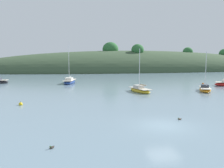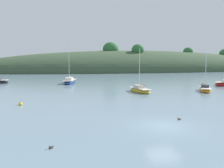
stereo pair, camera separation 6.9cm
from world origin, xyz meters
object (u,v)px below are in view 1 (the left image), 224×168
(mooring_buoy_channel, at_px, (21,104))
(duck_straggler, at_px, (52,147))
(mooring_buoy_inner, at_px, (203,84))
(sailboat_grey_yawl, at_px, (205,89))
(sailboat_teal_outer, at_px, (140,90))
(sailboat_navy_dinghy, at_px, (70,82))
(duck_trailing, at_px, (180,119))

(mooring_buoy_channel, distance_m, duck_straggler, 14.56)
(mooring_buoy_inner, bearing_deg, duck_straggler, -136.02)
(sailboat_grey_yawl, relative_size, duck_straggler, 17.86)
(mooring_buoy_channel, relative_size, duck_straggler, 1.41)
(sailboat_teal_outer, distance_m, sailboat_grey_yawl, 11.08)
(duck_straggler, bearing_deg, mooring_buoy_channel, 106.82)
(sailboat_navy_dinghy, xyz_separation_m, duck_trailing, (8.82, -32.26, -0.34))
(sailboat_teal_outer, bearing_deg, duck_trailing, -97.09)
(sailboat_teal_outer, height_order, mooring_buoy_channel, sailboat_teal_outer)
(sailboat_grey_yawl, xyz_separation_m, mooring_buoy_channel, (-28.09, -5.67, -0.20))
(mooring_buoy_channel, height_order, duck_trailing, mooring_buoy_channel)
(sailboat_navy_dinghy, distance_m, duck_trailing, 33.45)
(sailboat_grey_yawl, distance_m, duck_straggler, 30.90)
(duck_straggler, bearing_deg, mooring_buoy_inner, 43.98)
(sailboat_navy_dinghy, distance_m, mooring_buoy_inner, 28.67)
(sailboat_navy_dinghy, relative_size, duck_straggler, 23.88)
(sailboat_teal_outer, bearing_deg, mooring_buoy_inner, 24.44)
(sailboat_grey_yawl, xyz_separation_m, sailboat_navy_dinghy, (-21.90, 16.92, 0.07))
(sailboat_grey_yawl, relative_size, duck_trailing, 16.01)
(duck_straggler, bearing_deg, sailboat_navy_dinghy, 86.89)
(mooring_buoy_channel, height_order, duck_straggler, mooring_buoy_channel)
(sailboat_grey_yawl, relative_size, mooring_buoy_channel, 12.63)
(mooring_buoy_channel, bearing_deg, duck_trailing, -32.79)
(sailboat_grey_yawl, height_order, sailboat_navy_dinghy, sailboat_navy_dinghy)
(duck_trailing, bearing_deg, sailboat_navy_dinghy, 105.29)
(sailboat_grey_yawl, distance_m, sailboat_navy_dinghy, 27.67)
(sailboat_grey_yawl, bearing_deg, duck_trailing, -130.44)
(sailboat_grey_yawl, xyz_separation_m, duck_trailing, (-13.08, -15.34, -0.27))
(sailboat_teal_outer, xyz_separation_m, sailboat_grey_yawl, (11.00, -1.32, -0.02))
(duck_straggler, bearing_deg, duck_trailing, 21.50)
(sailboat_teal_outer, height_order, sailboat_grey_yawl, sailboat_teal_outer)
(mooring_buoy_inner, distance_m, duck_straggler, 41.01)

